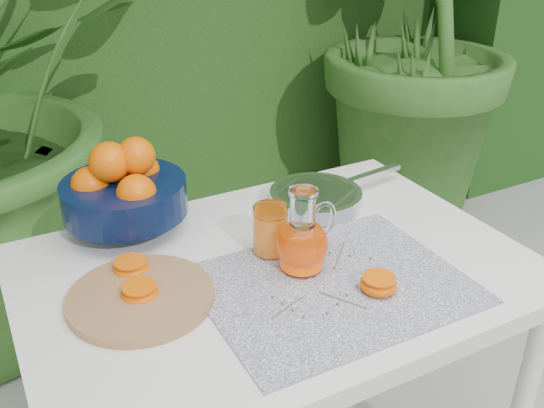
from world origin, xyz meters
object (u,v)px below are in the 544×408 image
white_table (277,298)px  fruit_bowl (123,189)px  juice_pitcher (303,241)px  cutting_board (141,297)px  saute_pan (317,197)px

white_table → fruit_bowl: fruit_bowl is taller
white_table → juice_pitcher: 0.15m
white_table → fruit_bowl: size_ratio=3.23×
cutting_board → juice_pitcher: juice_pitcher is taller
cutting_board → fruit_bowl: bearing=78.7°
white_table → juice_pitcher: juice_pitcher is taller
fruit_bowl → saute_pan: bearing=-13.8°
white_table → fruit_bowl: bearing=127.5°
white_table → saute_pan: 0.30m
white_table → cutting_board: cutting_board is taller
cutting_board → saute_pan: size_ratio=0.68×
cutting_board → saute_pan: saute_pan is taller
cutting_board → fruit_bowl: 0.30m
white_table → saute_pan: saute_pan is taller
white_table → juice_pitcher: (0.04, -0.04, 0.15)m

